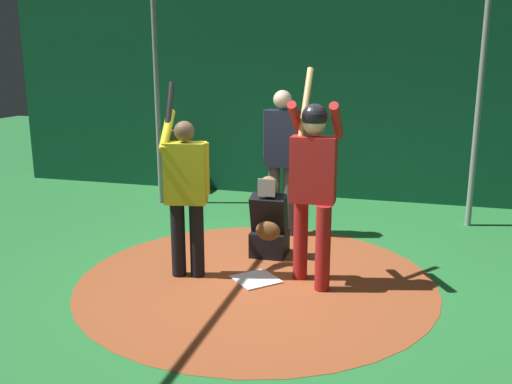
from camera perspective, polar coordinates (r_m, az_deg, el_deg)
name	(u,v)px	position (r m, az deg, el deg)	size (l,w,h in m)	color
ground_plane	(256,280)	(5.88, 0.00, -9.03)	(26.93, 26.93, 0.00)	#287A38
dirt_circle	(256,280)	(5.88, 0.00, -9.00)	(3.71, 3.71, 0.01)	#9E4C28
home_plate	(256,279)	(5.88, 0.00, -8.92)	(0.42, 0.42, 0.01)	white
batter	(313,176)	(5.50, 5.86, 1.61)	(0.68, 0.49, 2.17)	maroon
catcher	(269,225)	(6.45, 1.35, -3.42)	(0.58, 0.40, 0.96)	black
umpire	(282,154)	(7.10, 2.68, 3.88)	(0.23, 0.49, 1.87)	#4C4C51
visitor	(186,188)	(5.77, -7.22, 0.39)	(0.55, 0.55, 2.02)	black
back_wall	(319,81)	(9.17, 6.50, 11.25)	(0.23, 10.93, 3.76)	#0F472D
cage_frame	(256,52)	(5.43, 0.00, 14.15)	(5.41, 4.69, 3.40)	gray
bat_rack	(177,162)	(9.78, -8.05, 3.09)	(0.70, 0.20, 1.05)	olive
baseball_0	(305,254)	(6.52, 5.05, -6.34)	(0.07, 0.07, 0.07)	white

